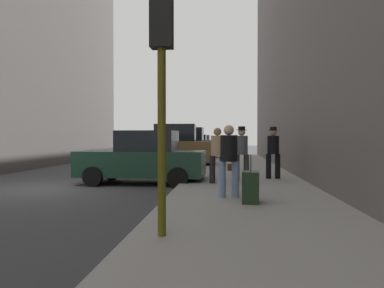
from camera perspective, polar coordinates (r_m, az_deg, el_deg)
The scene contains 15 objects.
ground_plane at distance 12.26m, azimuth -21.28°, elevation -6.40°, with size 120.00×120.00×0.00m, color #38383A.
sidewalk at distance 11.00m, azimuth 8.19°, elevation -6.79°, with size 4.00×40.00×0.15m, color gray.
parked_dark_green_sedan at distance 12.74m, azimuth -7.43°, elevation -2.22°, with size 4.25×2.15×1.79m.
parked_bronze_suv at distance 19.71m, azimuth -2.95°, elevation -0.52°, with size 4.65×2.17×2.25m.
parked_black_suv at distance 26.33m, azimuth -0.91°, elevation -0.12°, with size 4.64×2.15×2.25m.
parked_silver_sedan at distance 32.37m, azimuth 0.22°, elevation -0.23°, with size 4.22×2.10×1.79m.
parked_gray_coupe at distance 39.30m, azimuth 1.09°, elevation -0.00°, with size 4.24×2.14×1.79m.
fire_hydrant at distance 13.59m, azimuth 1.04°, elevation -3.49°, with size 0.42×0.22×0.70m.
traffic_light at distance 5.53m, azimuth -4.64°, elevation 13.42°, with size 0.32×0.32×3.60m.
pedestrian_in_jeans at distance 8.89m, azimuth 5.63°, elevation -1.98°, with size 0.53×0.47×1.71m.
pedestrian_with_beanie at distance 12.44m, azimuth 7.57°, elevation -0.97°, with size 0.53×0.47×1.78m.
pedestrian_with_fedora at distance 13.12m, azimuth 12.26°, elevation -0.88°, with size 0.52×0.46×1.78m.
pedestrian_in_tan_coat at distance 11.56m, azimuth 3.90°, elevation -1.28°, with size 0.52×0.46×1.71m.
rolling_suitcase at distance 8.27m, azimuth 8.95°, elevation -6.49°, with size 0.41×0.59×1.04m.
duffel_bag at distance 16.14m, azimuth 6.00°, elevation -3.51°, with size 0.32×0.44×0.28m.
Camera 1 is at (5.41, -10.88, 1.57)m, focal length 35.00 mm.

